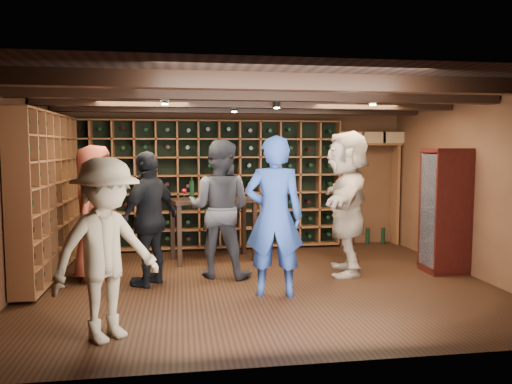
{
  "coord_description": "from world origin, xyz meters",
  "views": [
    {
      "loc": [
        -1.03,
        -6.38,
        1.79
      ],
      "look_at": [
        -0.02,
        0.2,
        1.2
      ],
      "focal_mm": 35.0,
      "sensor_mm": 36.0,
      "label": 1
    }
  ],
  "objects": [
    {
      "name": "ground",
      "position": [
        0.0,
        0.0,
        0.0
      ],
      "size": [
        6.0,
        6.0,
        0.0
      ],
      "primitive_type": "plane",
      "color": "black",
      "rests_on": "ground"
    },
    {
      "name": "room_shell",
      "position": [
        0.0,
        0.05,
        2.42
      ],
      "size": [
        6.0,
        6.0,
        6.0
      ],
      "color": "#512F1C",
      "rests_on": "ground"
    },
    {
      "name": "wine_rack_back",
      "position": [
        -0.52,
        2.33,
        1.15
      ],
      "size": [
        4.65,
        0.3,
        2.2
      ],
      "color": "brown",
      "rests_on": "ground"
    },
    {
      "name": "wine_rack_left",
      "position": [
        -2.83,
        0.82,
        1.15
      ],
      "size": [
        0.3,
        2.65,
        2.2
      ],
      "color": "brown",
      "rests_on": "ground"
    },
    {
      "name": "crate_shelf",
      "position": [
        2.41,
        2.32,
        1.57
      ],
      "size": [
        1.2,
        0.32,
        2.07
      ],
      "color": "brown",
      "rests_on": "ground"
    },
    {
      "name": "display_cabinet",
      "position": [
        2.71,
        0.2,
        0.86
      ],
      "size": [
        0.55,
        0.5,
        1.75
      ],
      "color": "black",
      "rests_on": "ground"
    },
    {
      "name": "man_blue_shirt",
      "position": [
        0.09,
        -0.53,
        0.97
      ],
      "size": [
        0.78,
        0.59,
        1.93
      ],
      "primitive_type": "imported",
      "rotation": [
        0.0,
        0.0,
        2.94
      ],
      "color": "navy",
      "rests_on": "ground"
    },
    {
      "name": "man_grey_suit",
      "position": [
        -0.49,
        0.46,
        0.95
      ],
      "size": [
        1.12,
        1.0,
        1.89
      ],
      "primitive_type": "imported",
      "rotation": [
        0.0,
        0.0,
        2.78
      ],
      "color": "black",
      "rests_on": "ground"
    },
    {
      "name": "guest_red_floral",
      "position": [
        -2.17,
        0.55,
        0.91
      ],
      "size": [
        0.74,
        0.99,
        1.83
      ],
      "primitive_type": "imported",
      "rotation": [
        0.0,
        0.0,
        1.38
      ],
      "color": "maroon",
      "rests_on": "ground"
    },
    {
      "name": "guest_woman_black",
      "position": [
        -1.42,
        0.16,
        0.87
      ],
      "size": [
        0.95,
        1.08,
        1.75
      ],
      "primitive_type": "imported",
      "rotation": [
        0.0,
        0.0,
        4.08
      ],
      "color": "black",
      "rests_on": "ground"
    },
    {
      "name": "guest_khaki",
      "position": [
        -1.71,
        -1.68,
        0.85
      ],
      "size": [
        1.25,
        1.19,
        1.7
      ],
      "primitive_type": "imported",
      "rotation": [
        0.0,
        0.0,
        0.7
      ],
      "color": "#7D6E56",
      "rests_on": "ground"
    },
    {
      "name": "guest_beige",
      "position": [
        1.31,
        0.37,
        1.01
      ],
      "size": [
        1.12,
        1.97,
        2.03
      ],
      "primitive_type": "imported",
      "rotation": [
        0.0,
        0.0,
        4.42
      ],
      "color": "gray",
      "rests_on": "ground"
    },
    {
      "name": "tasting_table",
      "position": [
        -0.51,
        1.46,
        0.86
      ],
      "size": [
        1.41,
        0.9,
        1.27
      ],
      "rotation": [
        0.0,
        0.0,
        0.2
      ],
      "color": "black",
      "rests_on": "ground"
    }
  ]
}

